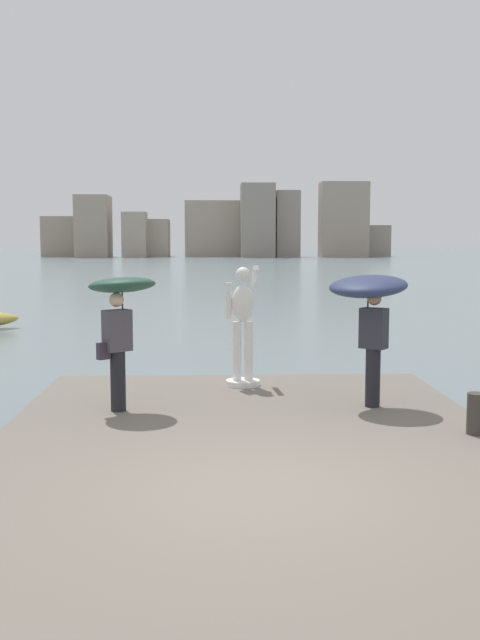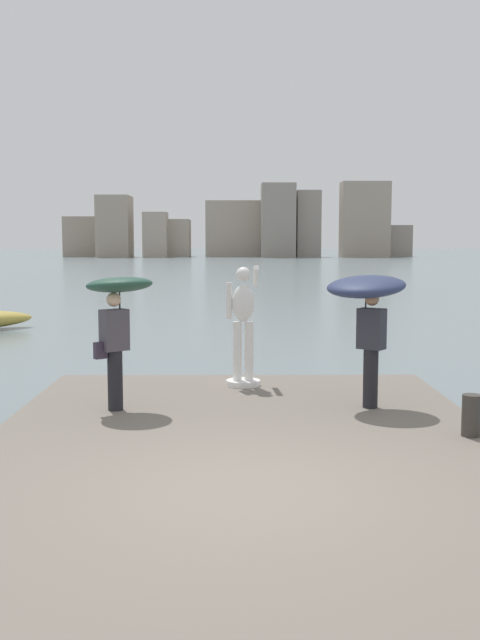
# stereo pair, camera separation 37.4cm
# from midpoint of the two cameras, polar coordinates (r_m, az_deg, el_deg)

# --- Properties ---
(ground_plane) EXTENTS (400.00, 400.00, 0.00)m
(ground_plane) POSITION_cam_midpoint_polar(r_m,az_deg,el_deg) (47.24, -0.22, 2.70)
(ground_plane) COLOR slate
(pier) EXTENTS (6.52, 9.26, 0.40)m
(pier) POSITION_cam_midpoint_polar(r_m,az_deg,el_deg) (9.19, 1.42, -10.74)
(pier) COLOR #70665B
(pier) RESTS_ON ground
(statue_white_figure) EXTENTS (0.58, 0.85, 2.06)m
(statue_white_figure) POSITION_cam_midpoint_polar(r_m,az_deg,el_deg) (12.52, 1.10, -0.64)
(statue_white_figure) COLOR white
(statue_white_figure) RESTS_ON pier
(onlooker_left) EXTENTS (1.37, 1.37, 1.98)m
(onlooker_left) POSITION_cam_midpoint_polar(r_m,az_deg,el_deg) (10.82, -8.48, 1.04)
(onlooker_left) COLOR black
(onlooker_left) RESTS_ON pier
(onlooker_right) EXTENTS (1.64, 1.64, 2.01)m
(onlooker_right) POSITION_cam_midpoint_polar(r_m,az_deg,el_deg) (11.06, 10.77, 1.58)
(onlooker_right) COLOR black
(onlooker_right) RESTS_ON pier
(mooring_bollard) EXTENTS (0.24, 0.24, 0.53)m
(mooring_bollard) POSITION_cam_midpoint_polar(r_m,az_deg,el_deg) (9.91, 18.51, -7.01)
(mooring_bollard) COLOR #38332D
(mooring_bollard) RESTS_ON pier
(distant_skyline) EXTENTS (60.81, 12.68, 12.70)m
(distant_skyline) POSITION_cam_midpoint_polar(r_m,az_deg,el_deg) (128.24, 0.06, 7.13)
(distant_skyline) COLOR gray
(distant_skyline) RESTS_ON ground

